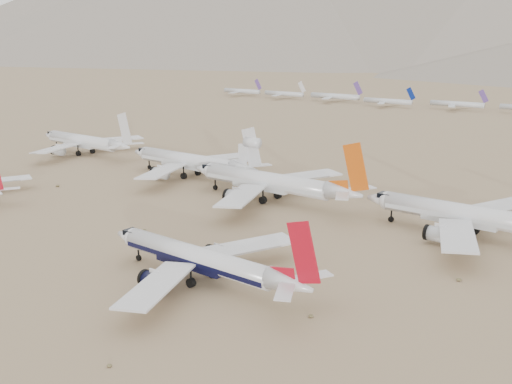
% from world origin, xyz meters
% --- Properties ---
extents(ground, '(7000.00, 7000.00, 0.00)m').
position_xyz_m(ground, '(0.00, 0.00, 0.00)').
color(ground, '#856A4D').
rests_on(ground, ground).
extents(main_airliner, '(46.13, 45.06, 16.28)m').
position_xyz_m(main_airliner, '(1.49, 1.07, 4.48)').
color(main_airliner, silver).
rests_on(main_airliner, ground).
extents(row2_gold_tail, '(51.20, 50.07, 18.23)m').
position_xyz_m(row2_gold_tail, '(32.30, 57.24, 5.10)').
color(row2_gold_tail, silver).
rests_on(row2_gold_tail, ground).
extents(row2_orange_tail, '(54.81, 53.62, 19.55)m').
position_xyz_m(row2_orange_tail, '(-22.42, 54.44, 5.49)').
color(row2_orange_tail, silver).
rests_on(row2_orange_tail, ground).
extents(row2_white_trijet, '(53.76, 52.54, 19.05)m').
position_xyz_m(row2_white_trijet, '(-60.69, 62.40, 5.51)').
color(row2_white_trijet, silver).
rests_on(row2_white_trijet, ground).
extents(row2_white_twin, '(52.51, 51.38, 18.76)m').
position_xyz_m(row2_white_twin, '(-123.20, 65.28, 5.28)').
color(row2_white_twin, silver).
rests_on(row2_white_twin, ground).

